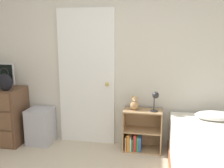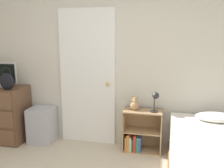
{
  "view_description": "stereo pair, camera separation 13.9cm",
  "coord_description": "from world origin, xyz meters",
  "px_view_note": "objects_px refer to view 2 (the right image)",
  "views": [
    {
      "loc": [
        0.67,
        -1.6,
        1.71
      ],
      "look_at": [
        0.06,
        1.77,
        1.0
      ],
      "focal_mm": 40.0,
      "sensor_mm": 36.0,
      "label": 1
    },
    {
      "loc": [
        0.8,
        -1.57,
        1.71
      ],
      "look_at": [
        0.06,
        1.77,
        1.0
      ],
      "focal_mm": 40.0,
      "sensor_mm": 36.0,
      "label": 2
    }
  ],
  "objects_px": {
    "bookshelf": "(139,134)",
    "storage_bin": "(42,125)",
    "handbag": "(7,81)",
    "desk_lamp": "(155,98)",
    "teddy_bear": "(135,104)",
    "dresser": "(1,114)"
  },
  "relations": [
    {
      "from": "storage_bin",
      "to": "desk_lamp",
      "type": "bearing_deg",
      "value": -0.17
    },
    {
      "from": "dresser",
      "to": "teddy_bear",
      "type": "xyz_separation_m",
      "value": [
        2.13,
        0.1,
        0.26
      ]
    },
    {
      "from": "storage_bin",
      "to": "desk_lamp",
      "type": "distance_m",
      "value": 1.83
    },
    {
      "from": "handbag",
      "to": "desk_lamp",
      "type": "height_order",
      "value": "handbag"
    },
    {
      "from": "bookshelf",
      "to": "teddy_bear",
      "type": "relative_size",
      "value": 3.05
    },
    {
      "from": "dresser",
      "to": "handbag",
      "type": "xyz_separation_m",
      "value": [
        0.28,
        -0.15,
        0.57
      ]
    },
    {
      "from": "storage_bin",
      "to": "bookshelf",
      "type": "relative_size",
      "value": 0.9
    },
    {
      "from": "dresser",
      "to": "handbag",
      "type": "bearing_deg",
      "value": -28.74
    },
    {
      "from": "teddy_bear",
      "to": "dresser",
      "type": "bearing_deg",
      "value": -177.28
    },
    {
      "from": "storage_bin",
      "to": "desk_lamp",
      "type": "relative_size",
      "value": 1.93
    },
    {
      "from": "teddy_bear",
      "to": "desk_lamp",
      "type": "xyz_separation_m",
      "value": [
        0.29,
        -0.04,
        0.12
      ]
    },
    {
      "from": "handbag",
      "to": "bookshelf",
      "type": "bearing_deg",
      "value": 7.62
    },
    {
      "from": "desk_lamp",
      "to": "bookshelf",
      "type": "bearing_deg",
      "value": 167.88
    },
    {
      "from": "dresser",
      "to": "handbag",
      "type": "height_order",
      "value": "handbag"
    },
    {
      "from": "storage_bin",
      "to": "dresser",
      "type": "bearing_deg",
      "value": -174.46
    },
    {
      "from": "bookshelf",
      "to": "storage_bin",
      "type": "bearing_deg",
      "value": -178.44
    },
    {
      "from": "storage_bin",
      "to": "desk_lamp",
      "type": "height_order",
      "value": "desk_lamp"
    },
    {
      "from": "dresser",
      "to": "teddy_bear",
      "type": "height_order",
      "value": "dresser"
    },
    {
      "from": "dresser",
      "to": "desk_lamp",
      "type": "height_order",
      "value": "desk_lamp"
    },
    {
      "from": "bookshelf",
      "to": "desk_lamp",
      "type": "relative_size",
      "value": 2.13
    },
    {
      "from": "handbag",
      "to": "bookshelf",
      "type": "xyz_separation_m",
      "value": [
        1.93,
        0.26,
        -0.76
      ]
    },
    {
      "from": "storage_bin",
      "to": "bookshelf",
      "type": "height_order",
      "value": "bookshelf"
    }
  ]
}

